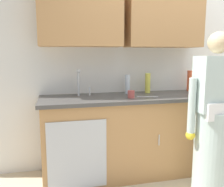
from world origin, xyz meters
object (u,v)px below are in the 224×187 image
object	(u,v)px
bottle_cleaner_spray	(189,81)
knife_on_counter	(147,97)
bottle_water_short	(148,83)
sink	(83,99)
person_at_sink	(213,130)
bottle_dish_liquid	(127,84)
cup_by_sink	(131,94)

from	to	relation	value
bottle_cleaner_spray	knife_on_counter	xyz separation A→B (m)	(-0.70, -0.31, -0.13)
bottle_water_short	bottle_cleaner_spray	size ratio (longest dim) A/B	0.92
sink	knife_on_counter	world-z (taller)	sink
person_at_sink	knife_on_counter	distance (m)	0.77
bottle_dish_liquid	knife_on_counter	xyz separation A→B (m)	(0.15, -0.27, -0.11)
bottle_dish_liquid	knife_on_counter	bearing A→B (deg)	-60.14
sink	cup_by_sink	bearing A→B (deg)	-15.34
bottle_water_short	bottle_dish_liquid	xyz separation A→B (m)	(-0.26, -0.01, -0.01)
person_at_sink	bottle_water_short	xyz separation A→B (m)	(-0.35, 0.84, 0.37)
sink	knife_on_counter	size ratio (longest dim) A/B	2.08
bottle_dish_liquid	knife_on_counter	distance (m)	0.33
sink	bottle_cleaner_spray	size ratio (longest dim) A/B	1.88
bottle_cleaner_spray	knife_on_counter	size ratio (longest dim) A/B	1.11
bottle_dish_liquid	cup_by_sink	world-z (taller)	bottle_dish_liquid
cup_by_sink	bottle_water_short	bearing A→B (deg)	44.04
sink	cup_by_sink	xyz separation A→B (m)	(0.51, -0.14, 0.06)
sink	person_at_sink	distance (m)	1.37
bottle_cleaner_spray	cup_by_sink	world-z (taller)	bottle_cleaner_spray
sink	bottle_dish_liquid	world-z (taller)	sink
bottle_dish_liquid	bottle_cleaner_spray	bearing A→B (deg)	2.38
bottle_water_short	cup_by_sink	world-z (taller)	bottle_water_short
bottle_dish_liquid	knife_on_counter	world-z (taller)	bottle_dish_liquid
bottle_water_short	bottle_cleaner_spray	distance (m)	0.60
bottle_water_short	bottle_dish_liquid	distance (m)	0.26
bottle_cleaner_spray	knife_on_counter	world-z (taller)	bottle_cleaner_spray
sink	knife_on_counter	xyz separation A→B (m)	(0.71, -0.11, 0.02)
bottle_water_short	knife_on_counter	bearing A→B (deg)	-111.65
sink	bottle_cleaner_spray	bearing A→B (deg)	7.72
sink	cup_by_sink	size ratio (longest dim) A/B	6.08
bottle_water_short	bottle_dish_liquid	world-z (taller)	bottle_water_short
bottle_water_short	cup_by_sink	bearing A→B (deg)	-135.96
person_at_sink	bottle_cleaner_spray	xyz separation A→B (m)	(0.25, 0.87, 0.38)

